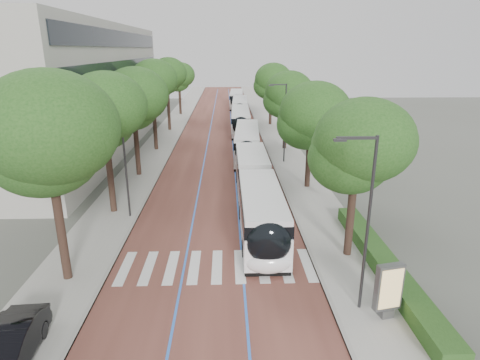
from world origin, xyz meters
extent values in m
plane|color=#51544C|center=(0.00, 0.00, 0.00)|extent=(160.00, 160.00, 0.00)
cube|color=brown|center=(0.00, 40.00, 0.01)|extent=(11.00, 140.00, 0.02)
cube|color=#9C9A93|center=(-7.50, 40.00, 0.06)|extent=(4.00, 140.00, 0.12)
cube|color=#9C9A93|center=(7.50, 40.00, 0.06)|extent=(4.00, 140.00, 0.12)
cube|color=gray|center=(-5.60, 40.00, 0.06)|extent=(0.20, 140.00, 0.14)
cube|color=gray|center=(5.60, 40.00, 0.06)|extent=(0.20, 140.00, 0.14)
cube|color=silver|center=(-4.80, 1.00, 0.03)|extent=(0.55, 3.60, 0.01)
cube|color=silver|center=(-3.55, 1.00, 0.03)|extent=(0.55, 3.60, 0.01)
cube|color=silver|center=(-2.30, 1.00, 0.03)|extent=(0.55, 3.60, 0.01)
cube|color=silver|center=(-1.05, 1.00, 0.03)|extent=(0.55, 3.60, 0.01)
cube|color=silver|center=(0.20, 1.00, 0.03)|extent=(0.55, 3.60, 0.01)
cube|color=silver|center=(1.45, 1.00, 0.03)|extent=(0.55, 3.60, 0.01)
cube|color=silver|center=(2.70, 1.00, 0.03)|extent=(0.55, 3.60, 0.01)
cube|color=silver|center=(3.95, 1.00, 0.03)|extent=(0.55, 3.60, 0.01)
cube|color=silver|center=(5.20, 1.00, 0.03)|extent=(0.55, 3.60, 0.01)
cube|color=blue|center=(-1.60, 40.00, 0.02)|extent=(0.12, 126.00, 0.01)
cube|color=blue|center=(1.60, 40.00, 0.02)|extent=(0.12, 126.00, 0.01)
cube|color=#A9A59D|center=(-19.50, 28.00, 7.00)|extent=(18.00, 40.00, 14.00)
cube|color=black|center=(-10.45, 28.00, 3.00)|extent=(0.12, 38.00, 1.60)
cube|color=black|center=(-10.45, 28.00, 6.20)|extent=(0.12, 38.00, 1.60)
cube|color=black|center=(-10.45, 28.00, 9.40)|extent=(0.12, 38.00, 1.60)
cube|color=black|center=(-10.45, 28.00, 12.40)|extent=(0.12, 38.00, 1.60)
cube|color=#1D4016|center=(9.10, 0.00, 0.52)|extent=(1.20, 14.00, 0.80)
cylinder|color=#2F2E31|center=(6.80, -3.00, 4.12)|extent=(0.14, 0.14, 8.00)
cube|color=#2F2E31|center=(6.00, -3.00, 8.02)|extent=(1.70, 0.12, 0.12)
cube|color=#2F2E31|center=(5.30, -3.00, 7.94)|extent=(0.50, 0.20, 0.10)
cylinder|color=#2F2E31|center=(6.80, 22.00, 4.12)|extent=(0.14, 0.14, 8.00)
cube|color=#2F2E31|center=(6.00, 22.00, 8.02)|extent=(1.70, 0.12, 0.12)
cube|color=#2F2E31|center=(5.30, 22.00, 7.94)|extent=(0.50, 0.20, 0.10)
cylinder|color=#2F2E31|center=(-6.10, 8.00, 4.12)|extent=(0.14, 0.14, 8.00)
cylinder|color=black|center=(-7.50, 0.00, 2.62)|extent=(0.44, 0.44, 5.24)
ellipsoid|color=#1C4917|center=(-7.50, 0.00, 7.39)|extent=(6.24, 6.24, 5.30)
cylinder|color=black|center=(-7.50, 9.00, 2.54)|extent=(0.44, 0.44, 5.08)
ellipsoid|color=#1C4917|center=(-7.50, 9.00, 7.15)|extent=(5.44, 5.44, 4.62)
cylinder|color=black|center=(-7.50, 18.00, 2.45)|extent=(0.44, 0.44, 4.89)
ellipsoid|color=#1C4917|center=(-7.50, 18.00, 6.89)|extent=(5.84, 5.84, 4.96)
cylinder|color=black|center=(-7.50, 28.00, 2.69)|extent=(0.44, 0.44, 5.38)
ellipsoid|color=#1C4917|center=(-7.50, 28.00, 7.58)|extent=(5.22, 5.22, 4.44)
cylinder|color=black|center=(-7.50, 40.00, 2.68)|extent=(0.44, 0.44, 5.36)
ellipsoid|color=#1C4917|center=(-7.50, 40.00, 7.56)|extent=(5.11, 5.11, 4.35)
cylinder|color=black|center=(-7.50, 55.00, 2.28)|extent=(0.44, 0.44, 4.56)
ellipsoid|color=#1C4917|center=(-7.50, 55.00, 6.42)|extent=(5.12, 5.12, 4.35)
cylinder|color=black|center=(7.70, 2.00, 2.22)|extent=(0.44, 0.44, 4.44)
ellipsoid|color=#1C4917|center=(7.70, 2.00, 6.26)|extent=(5.26, 5.26, 4.47)
cylinder|color=black|center=(7.70, 14.00, 2.11)|extent=(0.44, 0.44, 4.23)
ellipsoid|color=#1C4917|center=(7.70, 14.00, 5.96)|extent=(5.79, 5.79, 4.92)
cylinder|color=black|center=(7.70, 28.00, 2.19)|extent=(0.44, 0.44, 4.38)
ellipsoid|color=#1C4917|center=(7.70, 28.00, 6.17)|extent=(5.52, 5.52, 4.69)
cylinder|color=black|center=(7.70, 44.00, 2.30)|extent=(0.44, 0.44, 4.59)
ellipsoid|color=#1C4917|center=(7.70, 44.00, 6.47)|extent=(5.62, 5.62, 4.77)
cylinder|color=black|center=(2.90, 9.50, 1.77)|extent=(2.30, 0.90, 2.30)
cube|color=white|center=(2.90, 4.37, 1.26)|extent=(2.51, 9.36, 1.82)
cube|color=black|center=(2.90, 4.37, 2.40)|extent=(2.55, 9.18, 0.97)
cube|color=silver|center=(2.90, 4.37, 3.04)|extent=(2.46, 9.17, 0.31)
cube|color=black|center=(2.90, 4.37, 0.17)|extent=(2.46, 8.99, 0.35)
cube|color=white|center=(2.91, 13.82, 1.26)|extent=(2.51, 7.74, 1.82)
cube|color=black|center=(2.91, 13.82, 2.40)|extent=(2.55, 7.59, 0.97)
cube|color=silver|center=(2.91, 13.82, 3.04)|extent=(2.46, 7.59, 0.31)
cube|color=black|center=(2.91, 13.82, 0.17)|extent=(2.46, 7.43, 0.35)
ellipsoid|color=black|center=(2.89, -0.16, 2.00)|extent=(2.35, 1.10, 2.28)
ellipsoid|color=white|center=(2.89, -0.21, 0.86)|extent=(2.35, 1.00, 1.14)
cylinder|color=black|center=(1.77, 2.09, 0.50)|extent=(0.30, 1.00, 1.00)
cylinder|color=black|center=(4.03, 2.09, 0.50)|extent=(0.30, 1.00, 1.00)
cylinder|color=black|center=(1.78, 15.49, 0.50)|extent=(0.30, 1.00, 1.00)
cylinder|color=black|center=(4.04, 15.49, 0.50)|extent=(0.30, 1.00, 1.00)
cylinder|color=black|center=(1.77, 7.45, 0.50)|extent=(0.30, 1.00, 1.00)
cylinder|color=black|center=(4.03, 7.45, 0.50)|extent=(0.30, 1.00, 1.00)
cube|color=white|center=(3.06, 24.42, 1.26)|extent=(3.20, 12.13, 1.82)
cube|color=black|center=(3.06, 24.42, 2.40)|extent=(3.23, 11.89, 0.97)
cube|color=silver|center=(3.06, 24.42, 3.04)|extent=(3.14, 11.88, 0.31)
cube|color=black|center=(3.06, 24.42, 0.17)|extent=(3.13, 11.64, 0.35)
ellipsoid|color=black|center=(2.71, 18.58, 2.00)|extent=(2.41, 1.24, 2.28)
ellipsoid|color=white|center=(2.71, 18.53, 0.86)|extent=(2.41, 1.14, 1.14)
cylinder|color=black|center=(1.72, 20.89, 0.50)|extent=(0.36, 1.02, 1.00)
cylinder|color=black|center=(3.97, 20.76, 0.50)|extent=(0.36, 1.02, 1.00)
cylinder|color=black|center=(2.15, 28.28, 0.50)|extent=(0.36, 1.02, 1.00)
cylinder|color=black|center=(4.41, 28.14, 0.50)|extent=(0.36, 1.02, 1.00)
cube|color=white|center=(2.84, 38.42, 1.26)|extent=(2.79, 12.06, 1.82)
cube|color=black|center=(2.84, 38.42, 2.40)|extent=(2.83, 11.82, 0.97)
cube|color=silver|center=(2.84, 38.42, 3.04)|extent=(2.74, 11.82, 0.31)
cube|color=black|center=(2.84, 38.42, 0.17)|extent=(2.73, 11.58, 0.35)
ellipsoid|color=black|center=(2.69, 32.57, 2.00)|extent=(2.38, 1.16, 2.28)
ellipsoid|color=white|center=(2.69, 32.52, 0.86)|extent=(2.37, 1.06, 1.14)
cylinder|color=black|center=(1.62, 34.85, 0.50)|extent=(0.32, 1.01, 1.00)
cylinder|color=black|center=(3.88, 34.80, 0.50)|extent=(0.32, 1.01, 1.00)
cylinder|color=black|center=(1.80, 42.25, 0.50)|extent=(0.32, 1.01, 1.00)
cylinder|color=black|center=(4.06, 42.19, 0.50)|extent=(0.32, 1.01, 1.00)
cube|color=white|center=(3.22, 51.72, 1.26)|extent=(2.95, 12.09, 1.82)
cube|color=black|center=(3.22, 51.72, 2.40)|extent=(2.98, 11.85, 0.97)
cube|color=silver|center=(3.22, 51.72, 3.04)|extent=(2.89, 11.84, 0.31)
cube|color=black|center=(3.22, 51.72, 0.17)|extent=(2.88, 11.60, 0.35)
ellipsoid|color=black|center=(3.00, 45.88, 2.00)|extent=(2.39, 1.19, 2.28)
ellipsoid|color=white|center=(3.00, 45.83, 0.86)|extent=(2.39, 1.09, 1.14)
cylinder|color=black|center=(1.95, 48.17, 0.50)|extent=(0.34, 1.01, 1.00)
cylinder|color=black|center=(4.21, 48.08, 0.50)|extent=(0.34, 1.01, 1.00)
cylinder|color=black|center=(2.23, 55.56, 0.50)|extent=(0.34, 1.01, 1.00)
cylinder|color=black|center=(4.49, 55.48, 0.50)|extent=(0.34, 1.01, 1.00)
cube|color=white|center=(2.95, 64.39, 1.26)|extent=(2.99, 12.09, 1.82)
cube|color=black|center=(2.95, 64.39, 2.40)|extent=(3.02, 11.85, 0.97)
cube|color=silver|center=(2.95, 64.39, 3.04)|extent=(2.93, 11.85, 0.31)
cube|color=black|center=(2.95, 64.39, 0.17)|extent=(2.92, 11.61, 0.35)
ellipsoid|color=black|center=(2.71, 58.54, 2.00)|extent=(2.39, 1.20, 2.28)
ellipsoid|color=white|center=(2.71, 58.49, 0.86)|extent=(2.39, 1.10, 1.14)
cylinder|color=black|center=(1.67, 60.84, 0.50)|extent=(0.34, 1.01, 1.00)
cylinder|color=black|center=(3.93, 60.74, 0.50)|extent=(0.34, 1.01, 1.00)
cylinder|color=black|center=(1.98, 68.23, 0.50)|extent=(0.34, 1.01, 1.00)
cylinder|color=black|center=(4.24, 68.14, 0.50)|extent=(0.34, 1.01, 1.00)
cube|color=#59595B|center=(7.74, -3.68, 0.31)|extent=(0.66, 0.58, 0.38)
cube|color=#59595B|center=(7.74, -3.68, 1.59)|extent=(1.27, 0.58, 2.18)
cube|color=tan|center=(7.78, -3.85, 1.59)|extent=(1.02, 0.24, 1.90)
imported|color=black|center=(-7.38, -6.01, 0.87)|extent=(1.89, 4.65, 1.50)
camera|label=1|loc=(0.79, -18.46, 11.39)|focal=30.00mm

